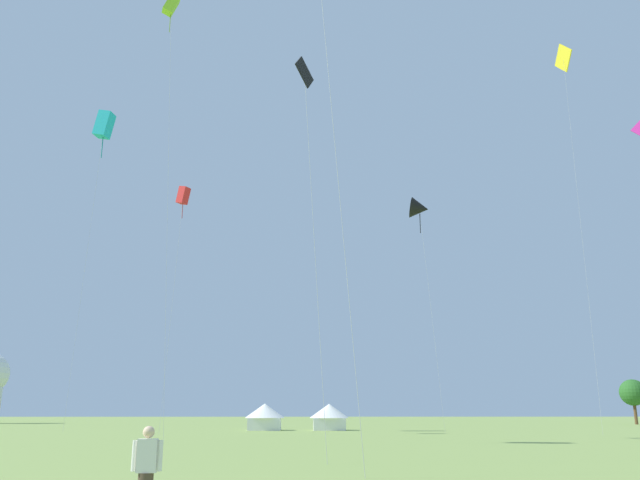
{
  "coord_description": "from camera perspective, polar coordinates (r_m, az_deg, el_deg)",
  "views": [
    {
      "loc": [
        -0.86,
        -5.01,
        2.02
      ],
      "look_at": [
        0.0,
        32.0,
        11.86
      ],
      "focal_mm": 35.95,
      "sensor_mm": 36.0,
      "label": 1
    }
  ],
  "objects": [
    {
      "name": "kite_red_box",
      "position": [
        61.26,
        -12.08,
        3.85
      ],
      "size": [
        1.37,
        2.15,
        22.28
      ],
      "color": "red",
      "rests_on": "ground"
    },
    {
      "name": "kite_lime_box",
      "position": [
        57.68,
        -13.11,
        19.58
      ],
      "size": [
        2.53,
        1.67,
        35.36
      ],
      "color": "#99DB2D",
      "rests_on": "ground"
    },
    {
      "name": "kite_black_diamond",
      "position": [
        30.73,
        -1.35,
        14.04
      ],
      "size": [
        1.44,
        2.04,
        18.19
      ],
      "color": "black",
      "rests_on": "ground"
    },
    {
      "name": "festival_tent_right",
      "position": [
        68.42,
        0.82,
        -15.35
      ],
      "size": [
        4.07,
        4.07,
        2.64
      ],
      "color": "white",
      "rests_on": "ground"
    },
    {
      "name": "kite_yellow_diamond",
      "position": [
        70.43,
        20.86,
        14.67
      ],
      "size": [
        1.22,
        3.36,
        37.53
      ],
      "color": "yellow",
      "rests_on": "ground"
    },
    {
      "name": "tree_distant_left",
      "position": [
        106.1,
        26.09,
        -12.11
      ],
      "size": [
        3.77,
        3.77,
        6.36
      ],
      "color": "brown",
      "rests_on": "ground"
    },
    {
      "name": "kite_cyan_box",
      "position": [
        73.76,
        -18.65,
        9.67
      ],
      "size": [
        2.14,
        1.73,
        33.24
      ],
      "color": "#1EB7CC",
      "rests_on": "ground"
    },
    {
      "name": "festival_tent_center",
      "position": [
        68.5,
        -4.94,
        -15.29
      ],
      "size": [
        4.09,
        4.09,
        2.66
      ],
      "color": "white",
      "rests_on": "ground"
    },
    {
      "name": "person_spectator",
      "position": [
        12.99,
        -15.24,
        -19.58
      ],
      "size": [
        0.57,
        0.28,
        1.73
      ],
      "color": "#473828",
      "rests_on": "ground"
    },
    {
      "name": "kite_black_delta",
      "position": [
        66.18,
        8.85,
        2.79
      ],
      "size": [
        2.56,
        2.52,
        23.13
      ],
      "color": "black",
      "rests_on": "ground"
    }
  ]
}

